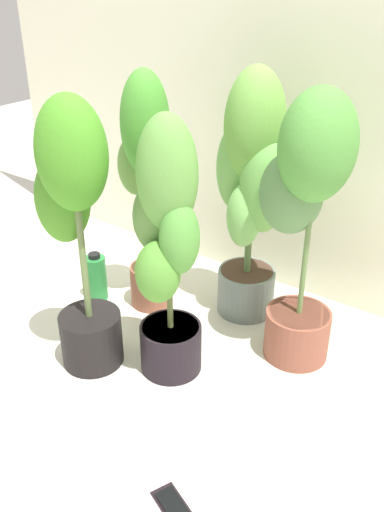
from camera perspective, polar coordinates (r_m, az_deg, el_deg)
name	(u,v)px	position (r m, az deg, el deg)	size (l,w,h in m)	color
ground_plane	(158,378)	(2.01, -3.59, -12.62)	(8.00, 8.00, 0.00)	silver
mylar_back_wall	(291,56)	(2.26, 10.32, 19.90)	(3.20, 0.01, 2.00)	silver
potted_plant_back_left	(145,175)	(2.16, -4.95, 8.50)	(0.29, 0.26, 0.99)	#96543F
potted_plant_back_right	(305,206)	(1.86, 11.77, 5.15)	(0.38, 0.33, 1.00)	brown
potted_plant_front_left	(75,222)	(1.84, -12.12, 3.51)	(0.35, 0.27, 0.99)	black
potted_plant_back_center	(251,185)	(2.10, 6.22, 7.37)	(0.40, 0.31, 1.01)	slate
potted_plant_center	(167,247)	(1.78, -2.69, 0.99)	(0.30, 0.28, 0.94)	black
cell_phone	(173,506)	(1.64, -1.99, -24.68)	(0.16, 0.12, 0.01)	black
nutrient_bottle	(96,277)	(2.42, -10.00, -2.21)	(0.09, 0.09, 0.22)	#29873C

